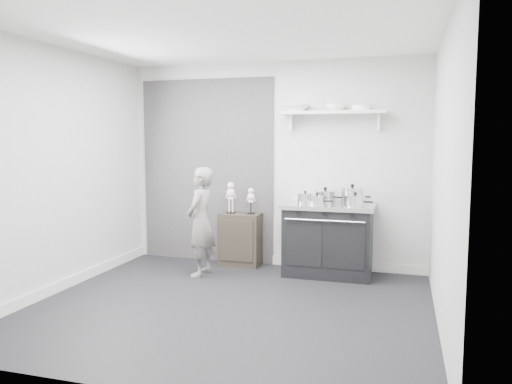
% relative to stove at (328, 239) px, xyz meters
% --- Properties ---
extents(ground, '(4.00, 4.00, 0.00)m').
position_rel_stove_xyz_m(ground, '(-0.79, -1.48, -0.45)').
color(ground, black).
rests_on(ground, ground).
extents(room_shell, '(4.02, 3.62, 2.71)m').
position_rel_stove_xyz_m(room_shell, '(-0.88, -1.33, 1.19)').
color(room_shell, beige).
rests_on(room_shell, ground).
extents(wall_shelf, '(1.30, 0.26, 0.24)m').
position_rel_stove_xyz_m(wall_shelf, '(0.01, 0.20, 1.56)').
color(wall_shelf, silver).
rests_on(wall_shelf, room_shell).
extents(stove, '(1.12, 0.70, 0.89)m').
position_rel_stove_xyz_m(stove, '(0.00, 0.00, 0.00)').
color(stove, black).
rests_on(stove, ground).
extents(side_cabinet, '(0.54, 0.32, 0.70)m').
position_rel_stove_xyz_m(side_cabinet, '(-1.20, 0.13, -0.10)').
color(side_cabinet, black).
rests_on(side_cabinet, ground).
extents(child, '(0.34, 0.50, 1.35)m').
position_rel_stove_xyz_m(child, '(-1.51, -0.47, 0.22)').
color(child, slate).
rests_on(child, ground).
extents(pot_front_left, '(0.28, 0.19, 0.16)m').
position_rel_stove_xyz_m(pot_front_left, '(-0.28, -0.08, 0.51)').
color(pot_front_left, silver).
rests_on(pot_front_left, stove).
extents(pot_back_left, '(0.36, 0.27, 0.20)m').
position_rel_stove_xyz_m(pot_back_left, '(-0.07, 0.14, 0.52)').
color(pot_back_left, silver).
rests_on(pot_back_left, stove).
extents(pot_back_right, '(0.36, 0.27, 0.25)m').
position_rel_stove_xyz_m(pot_back_right, '(0.28, 0.07, 0.55)').
color(pot_back_right, silver).
rests_on(pot_back_right, stove).
extents(pot_front_right, '(0.33, 0.24, 0.18)m').
position_rel_stove_xyz_m(pot_front_right, '(0.34, -0.17, 0.51)').
color(pot_front_right, silver).
rests_on(pot_front_right, stove).
extents(pot_front_center, '(0.29, 0.21, 0.15)m').
position_rel_stove_xyz_m(pot_front_center, '(-0.12, -0.14, 0.50)').
color(pot_front_center, silver).
rests_on(pot_front_center, stove).
extents(skeleton_full, '(0.13, 0.09, 0.48)m').
position_rel_stove_xyz_m(skeleton_full, '(-1.33, 0.13, 0.49)').
color(skeleton_full, beige).
rests_on(skeleton_full, side_cabinet).
extents(skeleton_torso, '(0.11, 0.07, 0.40)m').
position_rel_stove_xyz_m(skeleton_torso, '(-1.05, 0.13, 0.45)').
color(skeleton_torso, beige).
rests_on(skeleton_torso, side_cabinet).
extents(bowl_large, '(0.34, 0.34, 0.08)m').
position_rel_stove_xyz_m(bowl_large, '(-0.46, 0.19, 1.63)').
color(bowl_large, white).
rests_on(bowl_large, wall_shelf).
extents(bowl_small, '(0.25, 0.25, 0.08)m').
position_rel_stove_xyz_m(bowl_small, '(0.04, 0.19, 1.63)').
color(bowl_small, white).
rests_on(bowl_small, wall_shelf).
extents(plate_stack, '(0.24, 0.24, 0.06)m').
position_rel_stove_xyz_m(plate_stack, '(0.35, 0.19, 1.62)').
color(plate_stack, white).
rests_on(plate_stack, wall_shelf).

